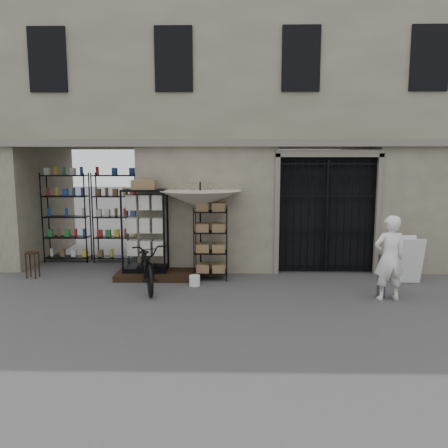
{
  "coord_description": "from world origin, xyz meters",
  "views": [
    {
      "loc": [
        -0.62,
        -8.74,
        2.81
      ],
      "look_at": [
        -0.8,
        1.4,
        1.35
      ],
      "focal_mm": 35.0,
      "sensor_mm": 36.0,
      "label": 1
    }
  ],
  "objects_px": {
    "display_cabinet": "(145,235)",
    "steel_bollard": "(382,276)",
    "shopkeeper": "(387,299)",
    "white_bucket": "(195,281)",
    "market_umbrella": "(200,195)",
    "bicycle": "(148,288)",
    "wooden_stool": "(33,264)",
    "wire_rack": "(211,244)",
    "easel_sign": "(409,260)"
  },
  "relations": [
    {
      "from": "market_umbrella",
      "to": "wooden_stool",
      "type": "height_order",
      "value": "market_umbrella"
    },
    {
      "from": "display_cabinet",
      "to": "market_umbrella",
      "type": "height_order",
      "value": "market_umbrella"
    },
    {
      "from": "steel_bollard",
      "to": "easel_sign",
      "type": "distance_m",
      "value": 1.52
    },
    {
      "from": "bicycle",
      "to": "wooden_stool",
      "type": "distance_m",
      "value": 3.09
    },
    {
      "from": "wire_rack",
      "to": "bicycle",
      "type": "height_order",
      "value": "wire_rack"
    },
    {
      "from": "easel_sign",
      "to": "bicycle",
      "type": "bearing_deg",
      "value": -175.53
    },
    {
      "from": "steel_bollard",
      "to": "shopkeeper",
      "type": "bearing_deg",
      "value": -55.49
    },
    {
      "from": "wooden_stool",
      "to": "steel_bollard",
      "type": "distance_m",
      "value": 8.07
    },
    {
      "from": "bicycle",
      "to": "wooden_stool",
      "type": "relative_size",
      "value": 3.17
    },
    {
      "from": "wooden_stool",
      "to": "steel_bollard",
      "type": "height_order",
      "value": "steel_bollard"
    },
    {
      "from": "bicycle",
      "to": "easel_sign",
      "type": "relative_size",
      "value": 1.91
    },
    {
      "from": "wire_rack",
      "to": "steel_bollard",
      "type": "relative_size",
      "value": 1.94
    },
    {
      "from": "wire_rack",
      "to": "steel_bollard",
      "type": "distance_m",
      "value": 3.89
    },
    {
      "from": "market_umbrella",
      "to": "shopkeeper",
      "type": "xyz_separation_m",
      "value": [
        3.95,
        -1.7,
        -2.02
      ]
    },
    {
      "from": "shopkeeper",
      "to": "easel_sign",
      "type": "height_order",
      "value": "easel_sign"
    },
    {
      "from": "display_cabinet",
      "to": "wire_rack",
      "type": "height_order",
      "value": "display_cabinet"
    },
    {
      "from": "steel_bollard",
      "to": "easel_sign",
      "type": "relative_size",
      "value": 0.84
    },
    {
      "from": "display_cabinet",
      "to": "white_bucket",
      "type": "xyz_separation_m",
      "value": [
        1.25,
        -0.77,
        -0.93
      ]
    },
    {
      "from": "bicycle",
      "to": "shopkeeper",
      "type": "xyz_separation_m",
      "value": [
        5.07,
        -0.71,
        0.0
      ]
    },
    {
      "from": "display_cabinet",
      "to": "shopkeeper",
      "type": "height_order",
      "value": "display_cabinet"
    },
    {
      "from": "display_cabinet",
      "to": "shopkeeper",
      "type": "relative_size",
      "value": 1.24
    },
    {
      "from": "bicycle",
      "to": "steel_bollard",
      "type": "height_order",
      "value": "bicycle"
    },
    {
      "from": "market_umbrella",
      "to": "white_bucket",
      "type": "xyz_separation_m",
      "value": [
        -0.09,
        -0.78,
        -1.9
      ]
    },
    {
      "from": "display_cabinet",
      "to": "steel_bollard",
      "type": "relative_size",
      "value": 2.41
    },
    {
      "from": "wire_rack",
      "to": "market_umbrella",
      "type": "bearing_deg",
      "value": 166.91
    },
    {
      "from": "steel_bollard",
      "to": "wooden_stool",
      "type": "bearing_deg",
      "value": 169.93
    },
    {
      "from": "wooden_stool",
      "to": "shopkeeper",
      "type": "height_order",
      "value": "wooden_stool"
    },
    {
      "from": "white_bucket",
      "to": "shopkeeper",
      "type": "relative_size",
      "value": 0.14
    },
    {
      "from": "wire_rack",
      "to": "white_bucket",
      "type": "relative_size",
      "value": 7.04
    },
    {
      "from": "display_cabinet",
      "to": "wooden_stool",
      "type": "xyz_separation_m",
      "value": [
        -2.74,
        -0.15,
        -0.71
      ]
    },
    {
      "from": "market_umbrella",
      "to": "easel_sign",
      "type": "bearing_deg",
      "value": -5.16
    },
    {
      "from": "white_bucket",
      "to": "bicycle",
      "type": "distance_m",
      "value": 1.06
    },
    {
      "from": "wire_rack",
      "to": "market_umbrella",
      "type": "height_order",
      "value": "market_umbrella"
    },
    {
      "from": "display_cabinet",
      "to": "bicycle",
      "type": "height_order",
      "value": "display_cabinet"
    },
    {
      "from": "wire_rack",
      "to": "wooden_stool",
      "type": "height_order",
      "value": "wire_rack"
    },
    {
      "from": "shopkeeper",
      "to": "easel_sign",
      "type": "xyz_separation_m",
      "value": [
        0.92,
        1.26,
        0.55
      ]
    },
    {
      "from": "bicycle",
      "to": "shopkeeper",
      "type": "distance_m",
      "value": 5.12
    },
    {
      "from": "display_cabinet",
      "to": "steel_bollard",
      "type": "height_order",
      "value": "display_cabinet"
    },
    {
      "from": "bicycle",
      "to": "white_bucket",
      "type": "bearing_deg",
      "value": -5.63
    },
    {
      "from": "wooden_stool",
      "to": "easel_sign",
      "type": "xyz_separation_m",
      "value": [
        8.95,
        -0.28,
        0.21
      ]
    },
    {
      "from": "white_bucket",
      "to": "steel_bollard",
      "type": "relative_size",
      "value": 0.28
    },
    {
      "from": "wire_rack",
      "to": "display_cabinet",
      "type": "bearing_deg",
      "value": -165.41
    },
    {
      "from": "bicycle",
      "to": "wooden_stool",
      "type": "bearing_deg",
      "value": 147.27
    },
    {
      "from": "bicycle",
      "to": "steel_bollard",
      "type": "relative_size",
      "value": 2.26
    },
    {
      "from": "white_bucket",
      "to": "wooden_stool",
      "type": "relative_size",
      "value": 0.39
    },
    {
      "from": "display_cabinet",
      "to": "wooden_stool",
      "type": "bearing_deg",
      "value": -170.96
    },
    {
      "from": "white_bucket",
      "to": "wooden_stool",
      "type": "bearing_deg",
      "value": 171.22
    },
    {
      "from": "wooden_stool",
      "to": "easel_sign",
      "type": "distance_m",
      "value": 8.96
    },
    {
      "from": "steel_bollard",
      "to": "shopkeeper",
      "type": "height_order",
      "value": "steel_bollard"
    },
    {
      "from": "display_cabinet",
      "to": "bicycle",
      "type": "bearing_deg",
      "value": -71.4
    }
  ]
}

